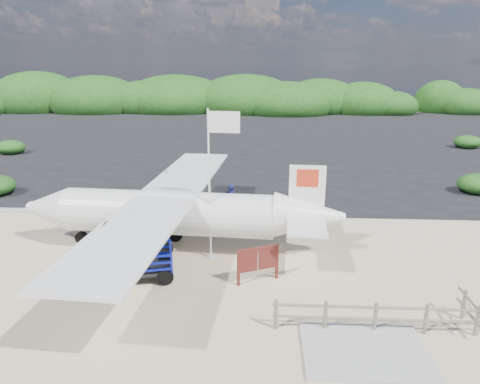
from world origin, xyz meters
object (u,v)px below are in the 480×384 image
(flagpole, at_px, (211,257))
(signboard, at_px, (258,282))
(baggage_cart, at_px, (137,279))
(crew_b, at_px, (215,212))
(aircraft_large, at_px, (339,152))
(crew_c, at_px, (278,217))
(crew_a, at_px, (231,200))

(flagpole, height_order, signboard, flagpole)
(baggage_cart, relative_size, crew_b, 1.64)
(signboard, relative_size, aircraft_large, 0.10)
(flagpole, height_order, crew_c, flagpole)
(aircraft_large, bearing_deg, signboard, 77.79)
(crew_c, bearing_deg, crew_a, -52.16)
(baggage_cart, distance_m, flagpole, 3.32)
(flagpole, bearing_deg, crew_b, 93.08)
(flagpole, height_order, crew_b, flagpole)
(signboard, distance_m, crew_c, 4.96)
(baggage_cart, xyz_separation_m, crew_a, (3.07, 7.07, 0.90))
(flagpole, bearing_deg, signboard, -44.95)
(flagpole, distance_m, crew_a, 5.10)
(crew_b, relative_size, aircraft_large, 0.11)
(signboard, relative_size, crew_b, 0.96)
(crew_a, bearing_deg, baggage_cart, 73.01)
(crew_c, height_order, aircraft_large, aircraft_large)
(flagpole, distance_m, crew_b, 3.23)
(baggage_cart, relative_size, aircraft_large, 0.18)
(crew_b, bearing_deg, flagpole, 72.50)
(crew_b, bearing_deg, crew_a, -129.46)
(baggage_cart, xyz_separation_m, aircraft_large, (11.67, 24.53, 0.00))
(signboard, height_order, aircraft_large, aircraft_large)
(baggage_cart, height_order, crew_c, crew_c)
(crew_c, bearing_deg, aircraft_large, -117.30)
(aircraft_large, bearing_deg, flagpole, 71.89)
(baggage_cart, xyz_separation_m, crew_c, (5.48, 4.88, 0.84))
(crew_c, bearing_deg, flagpole, 34.26)
(crew_a, relative_size, crew_b, 0.99)
(flagpole, relative_size, crew_b, 3.42)
(crew_c, xyz_separation_m, aircraft_large, (6.19, 19.65, -0.84))
(signboard, relative_size, crew_a, 0.97)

